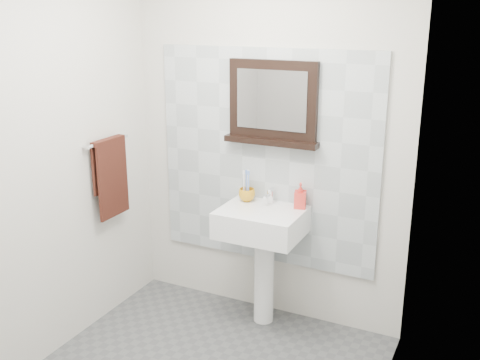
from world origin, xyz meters
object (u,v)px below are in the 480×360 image
object	(u,v)px
soap_dispenser	(300,196)
pedestal_sink	(262,235)
toothbrush_cup	(247,195)
hand_towel	(110,171)
framed_mirror	(273,105)

from	to	relation	value
soap_dispenser	pedestal_sink	bearing A→B (deg)	-163.93
toothbrush_cup	hand_towel	world-z (taller)	hand_towel
toothbrush_cup	soap_dispenser	bearing A→B (deg)	4.26
soap_dispenser	framed_mirror	bearing A→B (deg)	151.77
soap_dispenser	hand_towel	bearing A→B (deg)	-176.25
toothbrush_cup	framed_mirror	distance (m)	0.65
pedestal_sink	hand_towel	size ratio (longest dim) A/B	1.75
pedestal_sink	toothbrush_cup	world-z (taller)	pedestal_sink
soap_dispenser	toothbrush_cup	bearing A→B (deg)	168.67
toothbrush_cup	soap_dispenser	size ratio (longest dim) A/B	0.66
framed_mirror	hand_towel	distance (m)	1.20
pedestal_sink	toothbrush_cup	distance (m)	0.30
pedestal_sink	framed_mirror	bearing A→B (deg)	94.07
pedestal_sink	soap_dispenser	world-z (taller)	soap_dispenser
toothbrush_cup	framed_mirror	bearing A→B (deg)	28.12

